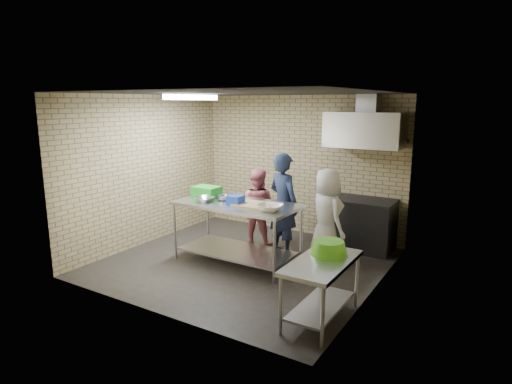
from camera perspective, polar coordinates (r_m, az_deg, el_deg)
floor at (r=7.07m, az=-1.56°, el=-9.36°), size 4.20×4.20×0.00m
ceiling at (r=6.59m, az=-1.69°, el=13.08°), size 4.20×4.20×0.00m
back_wall at (r=8.43m, az=5.82°, el=3.56°), size 4.20×0.06×2.70m
front_wall at (r=5.18m, az=-13.78°, el=-2.00°), size 4.20×0.06×2.70m
left_wall at (r=8.03m, az=-14.31°, el=2.83°), size 0.06×4.00×2.70m
right_wall at (r=5.85m, az=15.90°, el=-0.53°), size 0.06×4.00×2.70m
prep_table at (r=6.96m, az=-2.55°, el=-5.41°), size 1.97×0.99×0.99m
side_counter at (r=5.25m, az=8.68°, el=-12.87°), size 0.60×1.20×0.75m
stove at (r=7.81m, az=13.54°, el=-4.14°), size 1.20×0.70×0.90m
range_hood at (r=7.58m, az=14.26°, el=8.03°), size 1.30×0.60×0.60m
hood_duct at (r=7.71m, az=14.78°, el=11.42°), size 0.35×0.30×0.30m
wall_shelf at (r=7.69m, az=16.77°, el=6.60°), size 0.80×0.20×0.04m
fluorescent_fixture at (r=7.19m, az=-8.54°, el=12.38°), size 0.10×1.25×0.08m
green_crate at (r=7.31m, az=-6.62°, el=0.07°), size 0.44×0.33×0.18m
blue_tub at (r=6.71m, az=-2.71°, el=-1.08°), size 0.22×0.22×0.14m
cutting_board at (r=6.63m, az=-0.17°, el=-1.72°), size 0.60×0.46×0.03m
mixing_bowl_a at (r=6.95m, az=-6.93°, el=-0.97°), size 0.34×0.34×0.08m
mixing_bowl_b at (r=7.03m, az=-4.39°, el=-0.79°), size 0.26×0.26×0.07m
ceramic_bowl at (r=6.34m, az=1.91°, el=-2.08°), size 0.42×0.42×0.09m
green_basin at (r=5.30m, az=9.69°, el=-7.30°), size 0.46×0.46×0.17m
bottle_green at (r=7.65m, az=17.90°, el=7.22°), size 0.06×0.06×0.15m
man_navy at (r=7.21m, az=3.69°, el=-1.68°), size 0.74×0.62×1.75m
woman_pink at (r=7.70m, az=0.09°, el=-2.06°), size 0.79×0.68×1.41m
woman_white at (r=6.95m, az=9.41°, el=-3.20°), size 0.90×0.85×1.54m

